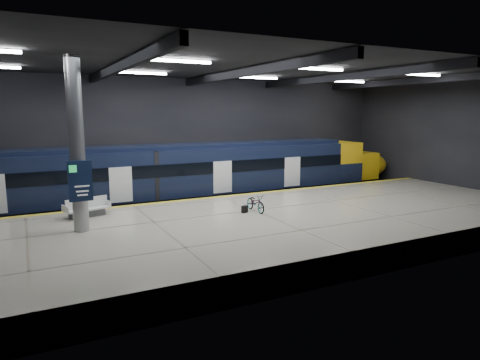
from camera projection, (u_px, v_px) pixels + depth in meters
ground at (245, 227)px, 21.99m from camera, size 30.00×30.00×0.00m
room_shell at (245, 115)px, 21.08m from camera, size 30.10×16.10×8.05m
platform at (270, 228)px, 19.70m from camera, size 30.00×11.00×1.10m
safety_strip at (222, 197)px, 24.23m from camera, size 30.00×0.40×0.01m
rails at (204, 205)px, 26.80m from camera, size 30.00×1.52×0.16m
train at (195, 174)px, 26.24m from camera, size 29.40×2.84×3.79m
bench at (87, 210)px, 19.61m from camera, size 2.15×1.33×0.88m
bicycle at (256, 203)px, 20.59m from camera, size 0.60×1.67×0.87m
pannier_bag at (245, 209)px, 20.36m from camera, size 0.35×0.29×0.35m
info_column at (77, 148)px, 16.77m from camera, size 0.90×0.78×6.90m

